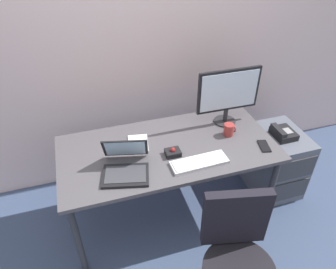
# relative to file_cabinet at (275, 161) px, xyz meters

# --- Properties ---
(ground_plane) EXTENTS (8.00, 8.00, 0.00)m
(ground_plane) POSITION_rel_file_cabinet_xyz_m (-1.04, -0.03, -0.30)
(ground_plane) COLOR #3B4968
(back_wall) EXTENTS (6.00, 0.10, 2.80)m
(back_wall) POSITION_rel_file_cabinet_xyz_m (-1.04, 0.72, 1.10)
(back_wall) COLOR beige
(back_wall) RESTS_ON ground
(desk) EXTENTS (1.63, 0.79, 0.75)m
(desk) POSITION_rel_file_cabinet_xyz_m (-1.04, -0.03, 0.37)
(desk) COLOR #4B484D
(desk) RESTS_ON ground
(file_cabinet) EXTENTS (0.42, 0.53, 0.61)m
(file_cabinet) POSITION_rel_file_cabinet_xyz_m (0.00, 0.00, 0.00)
(file_cabinet) COLOR #555A67
(file_cabinet) RESTS_ON ground
(desk_phone) EXTENTS (0.17, 0.20, 0.09)m
(desk_phone) POSITION_rel_file_cabinet_xyz_m (-0.01, -0.02, 0.34)
(desk_phone) COLOR black
(desk_phone) RESTS_ON file_cabinet
(office_chair) EXTENTS (0.52, 0.53, 0.93)m
(office_chair) POSITION_rel_file_cabinet_xyz_m (-0.87, -0.89, 0.11)
(office_chair) COLOR black
(office_chair) RESTS_ON ground
(monitor_main) EXTENTS (0.52, 0.18, 0.47)m
(monitor_main) POSITION_rel_file_cabinet_xyz_m (-0.48, 0.15, 0.71)
(monitor_main) COLOR #262628
(monitor_main) RESTS_ON desk
(keyboard) EXTENTS (0.41, 0.15, 0.03)m
(keyboard) POSITION_rel_file_cabinet_xyz_m (-0.88, -0.27, 0.45)
(keyboard) COLOR silver
(keyboard) RESTS_ON desk
(laptop) EXTENTS (0.38, 0.39, 0.22)m
(laptop) POSITION_rel_file_cabinet_xyz_m (-1.39, -0.19, 0.49)
(laptop) COLOR black
(laptop) RESTS_ON desk
(trackball_mouse) EXTENTS (0.11, 0.09, 0.07)m
(trackball_mouse) POSITION_rel_file_cabinet_xyz_m (-1.03, -0.12, 0.46)
(trackball_mouse) COLOR black
(trackball_mouse) RESTS_ON desk
(coffee_mug) EXTENTS (0.09, 0.08, 0.10)m
(coffee_mug) POSITION_rel_file_cabinet_xyz_m (-0.54, -0.02, 0.49)
(coffee_mug) COLOR #9A302D
(coffee_mug) RESTS_ON desk
(paper_notepad) EXTENTS (0.18, 0.23, 0.01)m
(paper_notepad) POSITION_rel_file_cabinet_xyz_m (-1.25, 0.08, 0.45)
(paper_notepad) COLOR white
(paper_notepad) RESTS_ON desk
(cell_phone) EXTENTS (0.10, 0.15, 0.01)m
(cell_phone) POSITION_rel_file_cabinet_xyz_m (-0.34, -0.24, 0.45)
(cell_phone) COLOR black
(cell_phone) RESTS_ON desk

